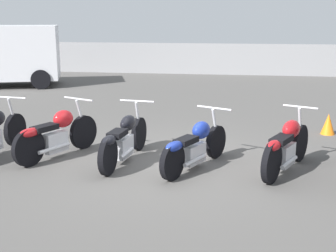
% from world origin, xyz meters
% --- Properties ---
extents(ground_plane, '(60.00, 60.00, 0.00)m').
position_xyz_m(ground_plane, '(0.00, 0.00, 0.00)').
color(ground_plane, '#514F4C').
extents(fence_back, '(40.00, 0.04, 1.37)m').
position_xyz_m(fence_back, '(0.00, 12.96, 0.69)').
color(fence_back, gray).
rests_on(fence_back, ground_plane).
extents(motorcycle_slot_1, '(1.08, 1.89, 1.04)m').
position_xyz_m(motorcycle_slot_1, '(-2.10, 0.03, 0.45)').
color(motorcycle_slot_1, black).
rests_on(motorcycle_slot_1, ground_plane).
extents(motorcycle_slot_2, '(0.68, 2.22, 1.02)m').
position_xyz_m(motorcycle_slot_2, '(-0.78, -0.06, 0.42)').
color(motorcycle_slot_2, black).
rests_on(motorcycle_slot_2, ground_plane).
extents(motorcycle_slot_3, '(1.09, 1.93, 0.98)m').
position_xyz_m(motorcycle_slot_3, '(0.52, -0.26, 0.41)').
color(motorcycle_slot_3, black).
rests_on(motorcycle_slot_3, ground_plane).
extents(motorcycle_slot_4, '(1.02, 1.93, 1.04)m').
position_xyz_m(motorcycle_slot_4, '(2.08, -0.20, 0.45)').
color(motorcycle_slot_4, black).
rests_on(motorcycle_slot_4, ground_plane).
extents(traffic_cone_near, '(0.31, 0.31, 0.47)m').
position_xyz_m(traffic_cone_near, '(3.27, 2.58, 0.23)').
color(traffic_cone_near, orange).
rests_on(traffic_cone_near, ground_plane).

